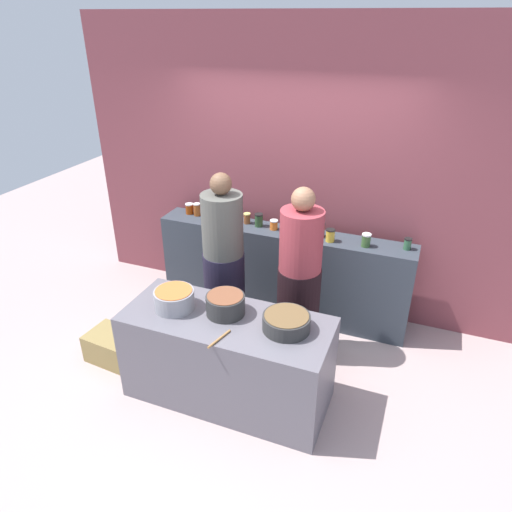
{
  "coord_description": "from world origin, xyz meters",
  "views": [
    {
      "loc": [
        1.34,
        -3.04,
        2.96
      ],
      "look_at": [
        0.0,
        0.35,
        1.05
      ],
      "focal_mm": 32.59,
      "sensor_mm": 36.0,
      "label": 1
    }
  ],
  "objects_px": {
    "preserve_jar_2": "(247,218)",
    "preserve_jar_9": "(366,240)",
    "bread_crate": "(114,346)",
    "preserve_jar_3": "(259,220)",
    "cooking_pot_left": "(174,299)",
    "preserve_jar_10": "(408,244)",
    "preserve_jar_4": "(274,225)",
    "cooking_pot_right": "(286,322)",
    "cooking_pot_center": "(225,304)",
    "preserve_jar_8": "(330,235)",
    "preserve_jar_6": "(299,231)",
    "wooden_spoon": "(219,339)",
    "cook_in_cap": "(299,284)",
    "preserve_jar_0": "(189,209)",
    "preserve_jar_7": "(321,230)",
    "preserve_jar_1": "(197,209)",
    "cook_with_tongs": "(224,270)",
    "preserve_jar_5": "(291,225)"
  },
  "relations": [
    {
      "from": "preserve_jar_5",
      "to": "preserve_jar_9",
      "type": "xyz_separation_m",
      "value": [
        0.78,
        -0.1,
        0.01
      ]
    },
    {
      "from": "preserve_jar_3",
      "to": "preserve_jar_4",
      "type": "relative_size",
      "value": 1.35
    },
    {
      "from": "preserve_jar_0",
      "to": "preserve_jar_10",
      "type": "bearing_deg",
      "value": -0.61
    },
    {
      "from": "preserve_jar_3",
      "to": "preserve_jar_9",
      "type": "relative_size",
      "value": 1.06
    },
    {
      "from": "bread_crate",
      "to": "preserve_jar_3",
      "type": "bearing_deg",
      "value": 55.62
    },
    {
      "from": "preserve_jar_9",
      "to": "preserve_jar_10",
      "type": "bearing_deg",
      "value": 12.21
    },
    {
      "from": "preserve_jar_2",
      "to": "cook_with_tongs",
      "type": "bearing_deg",
      "value": -85.87
    },
    {
      "from": "preserve_jar_6",
      "to": "wooden_spoon",
      "type": "relative_size",
      "value": 0.43
    },
    {
      "from": "cook_in_cap",
      "to": "preserve_jar_6",
      "type": "bearing_deg",
      "value": 107.6
    },
    {
      "from": "preserve_jar_0",
      "to": "wooden_spoon",
      "type": "height_order",
      "value": "preserve_jar_0"
    },
    {
      "from": "preserve_jar_6",
      "to": "preserve_jar_7",
      "type": "bearing_deg",
      "value": 15.73
    },
    {
      "from": "cooking_pot_left",
      "to": "bread_crate",
      "type": "height_order",
      "value": "cooking_pot_left"
    },
    {
      "from": "preserve_jar_1",
      "to": "preserve_jar_8",
      "type": "distance_m",
      "value": 1.52
    },
    {
      "from": "preserve_jar_8",
      "to": "bread_crate",
      "type": "height_order",
      "value": "preserve_jar_8"
    },
    {
      "from": "preserve_jar_10",
      "to": "cook_in_cap",
      "type": "bearing_deg",
      "value": -143.18
    },
    {
      "from": "preserve_jar_8",
      "to": "preserve_jar_6",
      "type": "bearing_deg",
      "value": 177.73
    },
    {
      "from": "preserve_jar_1",
      "to": "preserve_jar_6",
      "type": "bearing_deg",
      "value": -4.37
    },
    {
      "from": "preserve_jar_9",
      "to": "preserve_jar_8",
      "type": "bearing_deg",
      "value": -177.48
    },
    {
      "from": "preserve_jar_0",
      "to": "preserve_jar_8",
      "type": "relative_size",
      "value": 0.92
    },
    {
      "from": "preserve_jar_2",
      "to": "preserve_jar_9",
      "type": "bearing_deg",
      "value": -4.21
    },
    {
      "from": "cook_in_cap",
      "to": "preserve_jar_8",
      "type": "bearing_deg",
      "value": 75.68
    },
    {
      "from": "preserve_jar_3",
      "to": "preserve_jar_8",
      "type": "distance_m",
      "value": 0.79
    },
    {
      "from": "preserve_jar_4",
      "to": "cooking_pot_center",
      "type": "height_order",
      "value": "preserve_jar_4"
    },
    {
      "from": "preserve_jar_10",
      "to": "cooking_pot_center",
      "type": "xyz_separation_m",
      "value": [
        -1.26,
        -1.37,
        -0.15
      ]
    },
    {
      "from": "preserve_jar_1",
      "to": "cooking_pot_left",
      "type": "height_order",
      "value": "preserve_jar_1"
    },
    {
      "from": "cooking_pot_center",
      "to": "preserve_jar_7",
      "type": "bearing_deg",
      "value": 72.3
    },
    {
      "from": "cooking_pot_left",
      "to": "cook_in_cap",
      "type": "xyz_separation_m",
      "value": [
        0.82,
        0.81,
        -0.13
      ]
    },
    {
      "from": "preserve_jar_7",
      "to": "preserve_jar_9",
      "type": "distance_m",
      "value": 0.46
    },
    {
      "from": "preserve_jar_5",
      "to": "preserve_jar_10",
      "type": "xyz_separation_m",
      "value": [
        1.16,
        -0.02,
        0.01
      ]
    },
    {
      "from": "preserve_jar_3",
      "to": "preserve_jar_9",
      "type": "distance_m",
      "value": 1.13
    },
    {
      "from": "preserve_jar_1",
      "to": "preserve_jar_6",
      "type": "relative_size",
      "value": 1.29
    },
    {
      "from": "preserve_jar_4",
      "to": "cooking_pot_right",
      "type": "height_order",
      "value": "preserve_jar_4"
    },
    {
      "from": "preserve_jar_8",
      "to": "wooden_spoon",
      "type": "height_order",
      "value": "preserve_jar_8"
    },
    {
      "from": "preserve_jar_8",
      "to": "preserve_jar_5",
      "type": "bearing_deg",
      "value": 165.51
    },
    {
      "from": "preserve_jar_2",
      "to": "preserve_jar_1",
      "type": "bearing_deg",
      "value": -179.61
    },
    {
      "from": "cooking_pot_right",
      "to": "wooden_spoon",
      "type": "xyz_separation_m",
      "value": [
        -0.42,
        -0.31,
        -0.05
      ]
    },
    {
      "from": "preserve_jar_0",
      "to": "cook_in_cap",
      "type": "bearing_deg",
      "value": -24.23
    },
    {
      "from": "preserve_jar_3",
      "to": "preserve_jar_7",
      "type": "distance_m",
      "value": 0.67
    },
    {
      "from": "cook_with_tongs",
      "to": "wooden_spoon",
      "type": "bearing_deg",
      "value": -66.67
    },
    {
      "from": "preserve_jar_0",
      "to": "cooking_pot_center",
      "type": "xyz_separation_m",
      "value": [
        1.08,
        -1.39,
        -0.15
      ]
    },
    {
      "from": "preserve_jar_6",
      "to": "preserve_jar_7",
      "type": "distance_m",
      "value": 0.21
    },
    {
      "from": "preserve_jar_0",
      "to": "preserve_jar_8",
      "type": "distance_m",
      "value": 1.63
    },
    {
      "from": "preserve_jar_6",
      "to": "preserve_jar_9",
      "type": "height_order",
      "value": "preserve_jar_9"
    },
    {
      "from": "preserve_jar_10",
      "to": "bread_crate",
      "type": "relative_size",
      "value": 0.24
    },
    {
      "from": "preserve_jar_4",
      "to": "cook_in_cap",
      "type": "bearing_deg",
      "value": -52.52
    },
    {
      "from": "cooking_pot_left",
      "to": "preserve_jar_9",
      "type": "bearing_deg",
      "value": 46.33
    },
    {
      "from": "preserve_jar_0",
      "to": "cooking_pot_center",
      "type": "relative_size",
      "value": 0.37
    },
    {
      "from": "preserve_jar_4",
      "to": "bread_crate",
      "type": "bearing_deg",
      "value": -129.39
    },
    {
      "from": "cooking_pot_center",
      "to": "wooden_spoon",
      "type": "distance_m",
      "value": 0.36
    },
    {
      "from": "preserve_jar_1",
      "to": "preserve_jar_4",
      "type": "relative_size",
      "value": 1.37
    }
  ]
}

